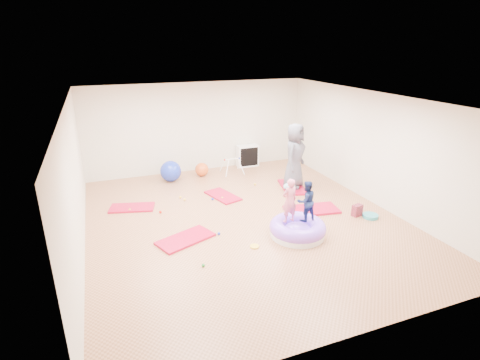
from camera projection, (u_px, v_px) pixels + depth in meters
name	position (u px, v px, depth m)	size (l,w,h in m)	color
room	(245.00, 163.00, 8.30)	(7.01, 8.01, 2.81)	#B07752
gym_mat_front_left	(185.00, 239.00, 7.89)	(1.19, 0.59, 0.05)	#B8123D
gym_mat_mid_left	(132.00, 208.00, 9.39)	(1.08, 0.54, 0.05)	#B8123D
gym_mat_center_back	(223.00, 196.00, 10.12)	(1.07, 0.54, 0.04)	#B8123D
gym_mat_right	(312.00, 210.00, 9.27)	(1.31, 0.65, 0.05)	#B8123D
gym_mat_rear_right	(293.00, 187.00, 10.73)	(1.22, 0.61, 0.05)	#B8123D
inflatable_cushion	(297.00, 229.00, 8.04)	(1.21, 1.21, 0.38)	white
child_pink	(290.00, 198.00, 7.86)	(0.36, 0.23, 0.97)	#D8647C
child_navy	(306.00, 199.00, 7.93)	(0.44, 0.34, 0.90)	#15214E
adult_caregiver	(295.00, 156.00, 10.41)	(0.89, 0.58, 1.82)	#4D4E59
infant	(290.00, 187.00, 10.39)	(0.36, 0.36, 0.21)	#92C4DE
ball_pit_balls	(197.00, 208.00, 9.33)	(3.66, 3.61, 0.06)	yellow
exercise_ball_blue	(171.00, 171.00, 11.16)	(0.62, 0.62, 0.62)	#1C32B3
exercise_ball_orange	(202.00, 169.00, 11.63)	(0.42, 0.42, 0.42)	#D6531D
infant_play_gym	(232.00, 164.00, 11.79)	(0.65, 0.62, 0.50)	white
cube_shelf	(247.00, 156.00, 12.53)	(0.71, 0.35, 0.71)	white
balance_disc	(370.00, 216.00, 8.90)	(0.36, 0.36, 0.08)	teal
backpack	(357.00, 210.00, 8.96)	(0.24, 0.15, 0.28)	#C02440
yellow_toy	(255.00, 246.00, 7.62)	(0.19, 0.19, 0.03)	yellow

